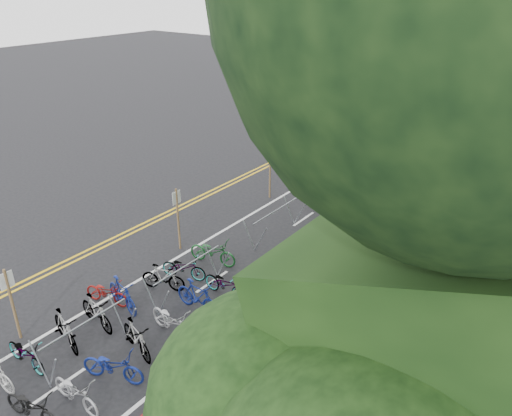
{
  "coord_description": "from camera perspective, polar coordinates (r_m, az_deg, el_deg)",
  "views": [
    {
      "loc": [
        12.91,
        -6.69,
        9.64
      ],
      "look_at": [
        2.42,
        7.46,
        1.3
      ],
      "focal_mm": 35.0,
      "sensor_mm": 36.0,
      "label": 1
    }
  ],
  "objects": [
    {
      "name": "signpost_near",
      "position": [
        15.78,
        -26.18,
        -9.39
      ],
      "size": [
        0.08,
        0.4,
        2.33
      ],
      "color": "brown",
      "rests_on": "ground"
    },
    {
      "name": "road_markings",
      "position": [
        22.92,
        0.33,
        0.47
      ],
      "size": [
        7.47,
        80.0,
        0.01
      ],
      "color": "gold",
      "rests_on": "ground"
    },
    {
      "name": "signposts_rest",
      "position": [
        25.44,
        5.52,
        6.38
      ],
      "size": [
        0.08,
        18.4,
        2.5
      ],
      "color": "brown",
      "rests_on": "ground"
    },
    {
      "name": "bike_rack_front",
      "position": [
        14.45,
        -18.82,
        -13.46
      ],
      "size": [
        1.19,
        2.69,
        1.28
      ],
      "color": "gray",
      "rests_on": "ground"
    },
    {
      "name": "bike_valet",
      "position": [
        15.41,
        -13.92,
        -12.03
      ],
      "size": [
        3.25,
        9.75,
        1.07
      ],
      "color": "beige",
      "rests_on": "ground"
    },
    {
      "name": "ground",
      "position": [
        17.45,
        -21.84,
        -10.32
      ],
      "size": [
        120.0,
        120.0,
        0.0
      ],
      "primitive_type": "plane",
      "color": "black",
      "rests_on": "ground"
    },
    {
      "name": "bike_front",
      "position": [
        16.8,
        -16.68,
        -9.2
      ],
      "size": [
        0.93,
        1.67,
        0.83
      ],
      "primitive_type": "imported",
      "rotation": [
        0.0,
        0.0,
        1.82
      ],
      "color": "maroon",
      "rests_on": "ground"
    },
    {
      "name": "bike_racks_rest",
      "position": [
        23.73,
        9.14,
        3.27
      ],
      "size": [
        1.14,
        23.0,
        1.17
      ],
      "color": "gray",
      "rests_on": "ground"
    },
    {
      "name": "red_curb",
      "position": [
        22.21,
        13.91,
        -1.05
      ],
      "size": [
        0.25,
        28.0,
        0.1
      ],
      "primitive_type": "cube",
      "color": "maroon",
      "rests_on": "ground"
    }
  ]
}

